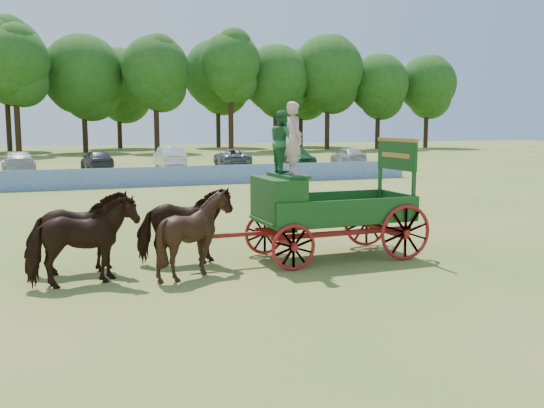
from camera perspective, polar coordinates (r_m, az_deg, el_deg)
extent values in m
plane|color=olive|center=(17.49, 11.35, -3.66)|extent=(160.00, 160.00, 0.00)
imported|color=black|center=(13.19, -17.44, -3.39)|extent=(2.36, 1.37, 1.88)
imported|color=black|center=(14.27, -17.72, -2.59)|extent=(2.27, 1.12, 1.88)
imported|color=black|center=(13.54, -7.24, -2.81)|extent=(2.00, 1.86, 1.88)
imported|color=black|center=(14.59, -8.27, -2.08)|extent=(2.34, 1.31, 1.88)
cube|color=maroon|center=(14.77, 0.59, -3.22)|extent=(0.12, 2.00, 0.12)
cube|color=maroon|center=(16.10, 10.58, -2.44)|extent=(0.12, 2.00, 0.12)
cube|color=maroon|center=(14.88, 6.76, -2.72)|extent=(3.80, 0.10, 0.12)
cube|color=maroon|center=(15.84, 4.91, -2.06)|extent=(3.80, 0.10, 0.12)
cube|color=maroon|center=(14.44, -2.73, -2.87)|extent=(2.80, 0.09, 0.09)
cube|color=#1C4E1A|center=(15.31, 5.82, -1.35)|extent=(3.80, 1.80, 0.10)
cube|color=#1C4E1A|center=(14.49, 7.41, -0.68)|extent=(3.80, 0.06, 0.55)
cube|color=#1C4E1A|center=(16.05, 4.42, 0.16)|extent=(3.80, 0.06, 0.55)
cube|color=#1C4E1A|center=(16.20, 11.79, 0.09)|extent=(0.06, 1.80, 0.55)
cube|color=#1C4E1A|center=(14.62, 0.60, 0.44)|extent=(0.85, 1.70, 1.05)
cube|color=#1C4E1A|center=(14.66, 1.51, 2.70)|extent=(0.55, 1.50, 0.08)
cube|color=#1C4E1A|center=(14.51, -0.80, -0.41)|extent=(0.10, 1.60, 0.65)
cube|color=#1C4E1A|center=(14.62, -0.13, -1.54)|extent=(0.55, 1.60, 0.06)
cube|color=#1C4E1A|center=(15.42, 13.21, 2.11)|extent=(0.08, 0.08, 1.80)
cube|color=#1C4E1A|center=(16.76, 10.14, 2.62)|extent=(0.08, 0.08, 1.80)
cube|color=#1C4E1A|center=(16.04, 11.67, 4.51)|extent=(0.07, 1.75, 0.75)
cube|color=#C48132|center=(16.02, 11.70, 5.94)|extent=(0.08, 1.80, 0.09)
cube|color=#C48132|center=(16.02, 11.55, 4.51)|extent=(0.02, 1.30, 0.12)
torus|color=maroon|center=(13.92, 2.04, -4.10)|extent=(1.09, 0.09, 1.09)
torus|color=maroon|center=(15.65, -0.69, -2.78)|extent=(1.09, 0.09, 1.09)
torus|color=maroon|center=(15.30, 12.45, -2.64)|extent=(1.39, 0.09, 1.39)
torus|color=maroon|center=(16.89, 8.90, -1.59)|extent=(1.39, 0.09, 1.39)
imported|color=#C999A1|center=(14.28, 2.07, 6.18)|extent=(0.41, 0.63, 1.72)
imported|color=#286C38|center=(14.93, 1.01, 5.90)|extent=(0.58, 0.75, 1.54)
cube|color=#1E48A7|center=(33.62, -6.76, 2.72)|extent=(26.00, 0.08, 1.05)
imported|color=silver|center=(44.90, -22.77, 3.67)|extent=(2.43, 5.19, 1.46)
imported|color=#333338|center=(45.44, -16.16, 4.03)|extent=(2.23, 4.57, 1.50)
imported|color=silver|center=(46.40, -9.63, 4.35)|extent=(1.70, 4.84, 1.59)
imported|color=slate|center=(47.34, -3.79, 4.38)|extent=(2.86, 5.25, 1.40)
imported|color=#144C1E|center=(47.23, 2.10, 4.48)|extent=(2.54, 5.48, 1.55)
imported|color=#B2B2B7|center=(50.01, 7.17, 4.54)|extent=(1.96, 4.31, 1.44)
cylinder|color=#382314|center=(68.56, -22.80, 6.43)|extent=(0.60, 0.60, 5.26)
sphere|color=#204913|center=(68.84, -23.11, 12.31)|extent=(7.06, 7.06, 7.06)
cylinder|color=#382314|center=(73.11, -17.19, 6.54)|extent=(0.60, 0.60, 4.79)
sphere|color=#204913|center=(73.30, -17.39, 11.57)|extent=(9.06, 9.06, 9.06)
cylinder|color=#382314|center=(70.88, -10.80, 6.85)|extent=(0.60, 0.60, 5.10)
sphere|color=#204913|center=(71.13, -10.94, 12.37)|extent=(7.59, 7.59, 7.59)
cylinder|color=#382314|center=(71.45, -3.88, 7.17)|extent=(0.60, 0.60, 5.61)
sphere|color=#204913|center=(71.78, -3.94, 13.19)|extent=(6.87, 6.87, 6.87)
cylinder|color=#382314|center=(75.95, 0.33, 6.91)|extent=(0.60, 0.60, 4.80)
sphere|color=#204913|center=(76.14, 0.34, 11.77)|extent=(8.20, 8.20, 8.20)
cylinder|color=#382314|center=(78.13, 5.21, 7.12)|extent=(0.60, 0.60, 5.40)
sphere|color=#204913|center=(78.41, 5.28, 12.42)|extent=(8.91, 8.91, 8.91)
cylinder|color=#382314|center=(81.28, 9.90, 6.77)|extent=(0.60, 0.60, 4.58)
sphere|color=#204913|center=(81.43, 10.00, 11.10)|extent=(7.73, 7.73, 7.73)
cylinder|color=#382314|center=(85.93, 14.28, 6.72)|extent=(0.60, 0.60, 4.68)
sphere|color=#204913|center=(86.08, 14.42, 10.90)|extent=(7.74, 7.74, 7.74)
cylinder|color=#382314|center=(79.51, -23.54, 6.77)|extent=(0.60, 0.60, 6.07)
sphere|color=#204913|center=(79.89, -23.86, 12.62)|extent=(9.37, 9.37, 9.37)
cylinder|color=#382314|center=(83.50, -14.14, 6.70)|extent=(0.60, 0.60, 4.65)
sphere|color=#204913|center=(83.65, -14.28, 10.97)|extent=(9.22, 9.22, 9.22)
cylinder|color=#382314|center=(84.94, -5.08, 7.19)|extent=(0.60, 0.60, 5.47)
sphere|color=#204913|center=(85.20, -5.14, 12.13)|extent=(9.44, 9.44, 9.44)
cylinder|color=#382314|center=(87.90, 2.72, 7.06)|extent=(0.60, 0.60, 4.97)
sphere|color=#204913|center=(88.09, 2.75, 11.41)|extent=(9.30, 9.30, 9.30)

